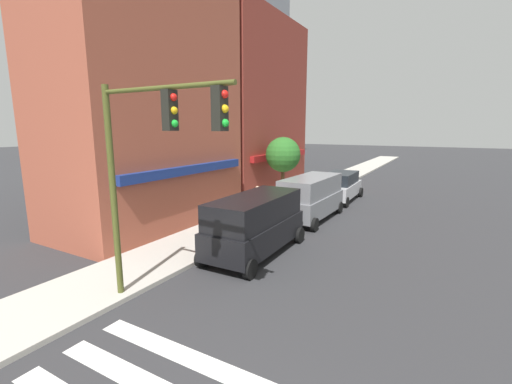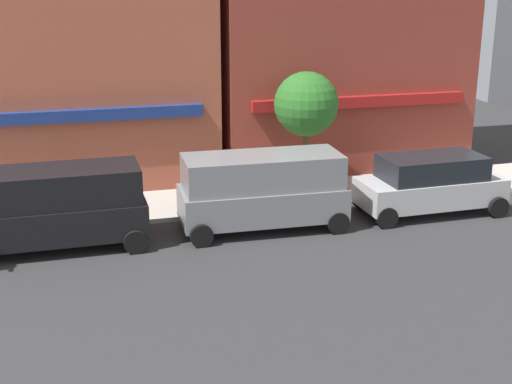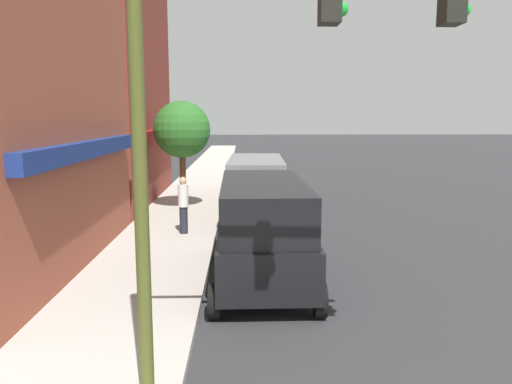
% 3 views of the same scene
% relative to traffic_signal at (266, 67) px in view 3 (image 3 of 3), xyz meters
% --- Properties ---
extents(storefront_row, '(19.49, 5.30, 13.82)m').
position_rel_traffic_signal_xyz_m(storefront_row, '(10.87, 6.63, 2.23)').
color(storefront_row, '#9E4C38').
rests_on(storefront_row, ground_plane).
extents(traffic_signal, '(0.32, 4.21, 6.06)m').
position_rel_traffic_signal_xyz_m(traffic_signal, '(0.00, 0.00, 0.00)').
color(traffic_signal, '#474C1E').
rests_on(traffic_signal, ground_plane).
extents(van_black, '(5.03, 2.22, 2.34)m').
position_rel_traffic_signal_xyz_m(van_black, '(5.04, -0.17, -3.08)').
color(van_black, black).
rests_on(van_black, ground_plane).
extents(van_grey, '(5.05, 2.22, 2.34)m').
position_rel_traffic_signal_xyz_m(van_grey, '(11.11, -0.17, -3.08)').
color(van_grey, slate).
rests_on(van_grey, ground_plane).
extents(suv_silver, '(4.75, 2.12, 1.94)m').
position_rel_traffic_signal_xyz_m(suv_silver, '(16.77, -0.17, -3.34)').
color(suv_silver, '#B7B7BC').
rests_on(suv_silver, ground_plane).
extents(pedestrian_white_shirt, '(0.32, 0.32, 1.77)m').
position_rel_traffic_signal_xyz_m(pedestrian_white_shirt, '(9.28, 2.14, -3.29)').
color(pedestrian_white_shirt, '#23232D').
rests_on(pedestrian_white_shirt, sidewalk_left).
extents(street_tree, '(2.20, 2.20, 4.22)m').
position_rel_traffic_signal_xyz_m(street_tree, '(13.42, 2.63, -1.12)').
color(street_tree, brown).
rests_on(street_tree, sidewalk_left).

